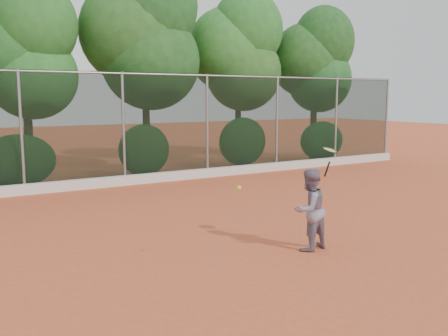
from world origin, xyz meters
TOP-DOWN VIEW (x-y plane):
  - ground at (0.00, 0.00)m, footprint 80.00×80.00m
  - concrete_curb at (0.00, 6.82)m, footprint 24.00×0.20m
  - tennis_player at (0.42, -1.25)m, footprint 0.80×0.66m
  - chainlink_fence at (-0.00, 7.00)m, footprint 24.09×0.09m
  - foliage_backdrop at (-0.55, 8.98)m, footprint 23.70×3.63m
  - tennis_racket at (0.77, -1.35)m, footprint 0.37×0.36m
  - tennis_ball_in_flight at (-1.32, -1.59)m, footprint 0.07×0.07m

SIDE VIEW (x-z plane):
  - ground at x=0.00m, z-range 0.00..0.00m
  - concrete_curb at x=0.00m, z-range 0.00..0.30m
  - tennis_player at x=0.42m, z-range 0.00..1.48m
  - tennis_ball_in_flight at x=-1.32m, z-range 1.32..1.40m
  - tennis_racket at x=0.77m, z-range 1.49..2.04m
  - chainlink_fence at x=0.00m, z-range 0.11..3.61m
  - foliage_backdrop at x=-0.55m, z-range 0.63..8.18m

